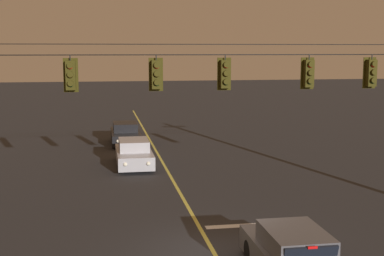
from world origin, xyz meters
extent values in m
plane|color=#28282B|center=(0.00, 0.00, 0.00)|extent=(180.00, 180.00, 0.00)
cube|color=#D1C64C|center=(0.00, 8.98, 0.00)|extent=(0.14, 60.00, 0.01)
cube|color=silver|center=(1.90, 2.38, 0.00)|extent=(3.40, 0.36, 0.01)
cylinder|color=black|center=(0.00, 2.98, 5.87)|extent=(18.67, 0.03, 0.03)
cylinder|color=black|center=(0.00, 2.98, 6.22)|extent=(18.67, 0.02, 0.02)
cylinder|color=black|center=(-4.19, 2.98, 5.78)|extent=(0.04, 0.04, 0.18)
cube|color=#332D0A|center=(-4.19, 2.98, 5.21)|extent=(0.32, 0.26, 0.96)
cube|color=#332D0A|center=(-4.19, 3.12, 5.21)|extent=(0.48, 0.03, 1.12)
sphere|color=red|center=(-4.19, 2.82, 5.50)|extent=(0.17, 0.17, 0.17)
cylinder|color=#332D0A|center=(-4.19, 2.78, 5.54)|extent=(0.20, 0.10, 0.20)
sphere|color=#3D280A|center=(-4.19, 2.82, 5.21)|extent=(0.17, 0.17, 0.17)
cylinder|color=#332D0A|center=(-4.19, 2.78, 5.26)|extent=(0.20, 0.10, 0.20)
sphere|color=black|center=(-4.19, 2.82, 4.93)|extent=(0.17, 0.17, 0.17)
cylinder|color=#332D0A|center=(-4.19, 2.78, 4.97)|extent=(0.20, 0.10, 0.20)
cylinder|color=black|center=(-1.39, 2.98, 5.78)|extent=(0.04, 0.04, 0.18)
cube|color=#332D0A|center=(-1.39, 2.98, 5.21)|extent=(0.32, 0.26, 0.96)
cube|color=#332D0A|center=(-1.39, 3.12, 5.21)|extent=(0.48, 0.03, 1.12)
sphere|color=red|center=(-1.39, 2.82, 5.50)|extent=(0.17, 0.17, 0.17)
cylinder|color=#332D0A|center=(-1.39, 2.78, 5.54)|extent=(0.20, 0.10, 0.20)
sphere|color=#3D280A|center=(-1.39, 2.82, 5.21)|extent=(0.17, 0.17, 0.17)
cylinder|color=#332D0A|center=(-1.39, 2.78, 5.26)|extent=(0.20, 0.10, 0.20)
sphere|color=black|center=(-1.39, 2.82, 4.93)|extent=(0.17, 0.17, 0.17)
cylinder|color=#332D0A|center=(-1.39, 2.78, 4.97)|extent=(0.20, 0.10, 0.20)
cylinder|color=black|center=(0.98, 2.98, 5.78)|extent=(0.04, 0.04, 0.18)
cube|color=#332D0A|center=(0.98, 2.98, 5.21)|extent=(0.32, 0.26, 0.96)
cube|color=#332D0A|center=(0.98, 3.12, 5.21)|extent=(0.48, 0.03, 1.12)
sphere|color=red|center=(0.98, 2.82, 5.50)|extent=(0.17, 0.17, 0.17)
cylinder|color=#332D0A|center=(0.98, 2.78, 5.54)|extent=(0.20, 0.10, 0.20)
sphere|color=#3D280A|center=(0.98, 2.82, 5.21)|extent=(0.17, 0.17, 0.17)
cylinder|color=#332D0A|center=(0.98, 2.78, 5.26)|extent=(0.20, 0.10, 0.20)
sphere|color=black|center=(0.98, 2.82, 4.93)|extent=(0.17, 0.17, 0.17)
cylinder|color=#332D0A|center=(0.98, 2.78, 4.97)|extent=(0.20, 0.10, 0.20)
cylinder|color=black|center=(3.99, 2.98, 5.78)|extent=(0.04, 0.04, 0.18)
cube|color=#332D0A|center=(3.99, 2.98, 5.21)|extent=(0.32, 0.26, 0.96)
cube|color=#332D0A|center=(3.99, 3.12, 5.21)|extent=(0.48, 0.03, 1.12)
sphere|color=red|center=(3.99, 2.82, 5.50)|extent=(0.17, 0.17, 0.17)
cylinder|color=#332D0A|center=(3.99, 2.78, 5.54)|extent=(0.20, 0.10, 0.20)
sphere|color=#3D280A|center=(3.99, 2.82, 5.21)|extent=(0.17, 0.17, 0.17)
cylinder|color=#332D0A|center=(3.99, 2.78, 5.26)|extent=(0.20, 0.10, 0.20)
sphere|color=black|center=(3.99, 2.82, 4.93)|extent=(0.17, 0.17, 0.17)
cylinder|color=#332D0A|center=(3.99, 2.78, 4.97)|extent=(0.20, 0.10, 0.20)
cylinder|color=black|center=(6.36, 2.98, 5.78)|extent=(0.04, 0.04, 0.18)
cube|color=#332D0A|center=(6.36, 2.98, 5.21)|extent=(0.32, 0.26, 0.96)
cube|color=#332D0A|center=(6.36, 3.12, 5.21)|extent=(0.48, 0.03, 1.12)
sphere|color=red|center=(6.36, 2.82, 5.50)|extent=(0.17, 0.17, 0.17)
cylinder|color=#332D0A|center=(6.36, 2.78, 5.54)|extent=(0.20, 0.10, 0.20)
sphere|color=#3D280A|center=(6.36, 2.82, 5.21)|extent=(0.17, 0.17, 0.17)
cylinder|color=#332D0A|center=(6.36, 2.78, 5.26)|extent=(0.20, 0.10, 0.20)
sphere|color=black|center=(6.36, 2.82, 4.93)|extent=(0.17, 0.17, 0.17)
cylinder|color=#332D0A|center=(6.36, 2.78, 4.97)|extent=(0.20, 0.10, 0.20)
cube|color=#4C4C51|center=(1.67, -2.25, 1.12)|extent=(1.51, 2.15, 0.54)
cube|color=black|center=(1.67, -1.31, 1.12)|extent=(1.40, 0.21, 0.48)
cube|color=black|center=(1.67, -3.31, 1.12)|extent=(1.37, 0.18, 0.46)
cylinder|color=black|center=(0.88, -0.80, 0.32)|extent=(0.22, 0.64, 0.64)
cylinder|color=black|center=(2.47, -0.80, 0.32)|extent=(0.22, 0.64, 0.64)
cube|color=red|center=(1.67, -3.42, 1.35)|extent=(0.24, 0.04, 0.06)
cube|color=#A5A5AD|center=(-1.58, 12.74, 0.51)|extent=(1.80, 4.30, 0.68)
cube|color=#A5A5AD|center=(-1.58, 12.86, 1.12)|extent=(1.51, 2.15, 0.54)
cube|color=black|center=(-1.58, 11.93, 1.12)|extent=(1.40, 0.21, 0.48)
cube|color=black|center=(-1.58, 13.93, 1.12)|extent=(1.37, 0.18, 0.46)
cylinder|color=black|center=(-0.78, 11.41, 0.32)|extent=(0.22, 0.64, 0.64)
cylinder|color=black|center=(-2.37, 11.41, 0.32)|extent=(0.22, 0.64, 0.64)
cylinder|color=black|center=(-0.78, 14.08, 0.32)|extent=(0.22, 0.64, 0.64)
cylinder|color=black|center=(-2.37, 14.08, 0.32)|extent=(0.22, 0.64, 0.64)
sphere|color=white|center=(-1.02, 10.57, 0.57)|extent=(0.20, 0.20, 0.20)
sphere|color=white|center=(-2.13, 10.57, 0.57)|extent=(0.20, 0.20, 0.20)
cube|color=black|center=(-1.69, 19.54, 0.51)|extent=(1.80, 4.30, 0.68)
cube|color=black|center=(-1.69, 19.66, 1.12)|extent=(1.51, 2.15, 0.54)
cube|color=black|center=(-1.69, 18.73, 1.12)|extent=(1.40, 0.21, 0.48)
cube|color=black|center=(-1.69, 20.73, 1.12)|extent=(1.37, 0.18, 0.46)
cylinder|color=black|center=(-0.90, 18.21, 0.32)|extent=(0.22, 0.64, 0.64)
cylinder|color=black|center=(-2.48, 18.21, 0.32)|extent=(0.22, 0.64, 0.64)
cylinder|color=black|center=(-0.90, 20.88, 0.32)|extent=(0.22, 0.64, 0.64)
cylinder|color=black|center=(-2.48, 20.88, 0.32)|extent=(0.22, 0.64, 0.64)
sphere|color=white|center=(-1.13, 17.37, 0.57)|extent=(0.20, 0.20, 0.20)
sphere|color=white|center=(-2.25, 17.37, 0.57)|extent=(0.20, 0.20, 0.20)
camera|label=1|loc=(-3.28, -15.23, 6.05)|focal=50.88mm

